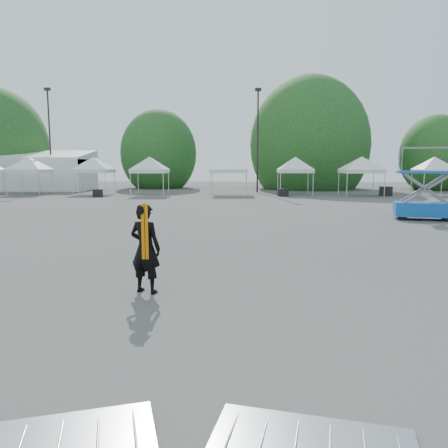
{
  "coord_description": "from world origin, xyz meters",
  "views": [
    {
      "loc": [
        1.3,
        -10.37,
        2.6
      ],
      "look_at": [
        0.96,
        -0.76,
        1.3
      ],
      "focal_mm": 35.0,
      "sensor_mm": 36.0,
      "label": 1
    }
  ],
  "objects": [
    {
      "name": "ground",
      "position": [
        0.0,
        0.0,
        0.0
      ],
      "size": [
        120.0,
        120.0,
        0.0
      ],
      "primitive_type": "plane",
      "color": "#474442",
      "rests_on": "ground"
    },
    {
      "name": "marquee",
      "position": [
        -22.0,
        35.0,
        1.97
      ],
      "size": [
        15.0,
        6.25,
        4.23
      ],
      "color": "white",
      "rests_on": "ground"
    },
    {
      "name": "light_pole_west",
      "position": [
        -18.0,
        34.0,
        5.77
      ],
      "size": [
        0.6,
        0.25,
        10.3
      ],
      "color": "black",
      "rests_on": "ground"
    },
    {
      "name": "light_pole_east",
      "position": [
        3.0,
        32.0,
        5.52
      ],
      "size": [
        0.6,
        0.25,
        9.8
      ],
      "color": "black",
      "rests_on": "ground"
    },
    {
      "name": "tree_mid_w",
      "position": [
        -8.0,
        40.0,
        3.93
      ],
      "size": [
        4.16,
        4.16,
        6.33
      ],
      "color": "#382314",
      "rests_on": "ground"
    },
    {
      "name": "tree_mid_e",
      "position": [
        9.0,
        39.0,
        4.84
      ],
      "size": [
        5.12,
        5.12,
        7.79
      ],
      "color": "#382314",
      "rests_on": "ground"
    },
    {
      "name": "tree_far_e",
      "position": [
        22.0,
        37.0,
        3.63
      ],
      "size": [
        3.84,
        3.84,
        5.84
      ],
      "color": "#382314",
      "rests_on": "ground"
    },
    {
      "name": "tent_b",
      "position": [
        -17.49,
        28.28,
        3.06
      ],
      "size": [
        4.34,
        4.34,
        3.88
      ],
      "color": "silver",
      "rests_on": "ground"
    },
    {
      "name": "tent_c",
      "position": [
        -11.79,
        28.64,
        3.06
      ],
      "size": [
        4.35,
        4.35,
        3.88
      ],
      "color": "silver",
      "rests_on": "ground"
    },
    {
      "name": "tent_d",
      "position": [
        -6.44,
        27.22,
        3.06
      ],
      "size": [
        4.18,
        4.18,
        3.88
      ],
      "color": "silver",
      "rests_on": "ground"
    },
    {
      "name": "tent_e",
      "position": [
        0.34,
        28.23,
        3.06
      ],
      "size": [
        4.65,
        4.65,
        3.88
      ],
      "color": "silver",
      "rests_on": "ground"
    },
    {
      "name": "tent_f",
      "position": [
        6.17,
        28.48,
        3.06
      ],
      "size": [
        4.19,
        4.19,
        3.88
      ],
      "color": "silver",
      "rests_on": "ground"
    },
    {
      "name": "tent_g",
      "position": [
        11.58,
        27.19,
        3.06
      ],
      "size": [
        4.59,
        4.59,
        3.88
      ],
      "color": "silver",
      "rests_on": "ground"
    },
    {
      "name": "tent_h",
      "position": [
        18.24,
        28.59,
        3.06
      ],
      "size": [
        4.1,
        4.1,
        3.88
      ],
      "color": "silver",
      "rests_on": "ground"
    },
    {
      "name": "man",
      "position": [
        -0.61,
        -1.72,
        0.92
      ],
      "size": [
        0.78,
        0.65,
        1.84
      ],
      "rotation": [
        0.0,
        0.0,
        2.79
      ],
      "color": "black",
      "rests_on": "ground"
    },
    {
      "name": "scissor_lift",
      "position": [
        10.15,
        10.8,
        1.73
      ],
      "size": [
        2.89,
        1.91,
        3.44
      ],
      "rotation": [
        0.0,
        0.0,
        -0.23
      ],
      "color": "#0D4DA9",
      "rests_on": "ground"
    },
    {
      "name": "barrier_left",
      "position": [
        -0.52,
        -6.76,
        0.03
      ],
      "size": [
        2.31,
        1.61,
        0.07
      ],
      "rotation": [
        0.0,
        0.0,
        0.29
      ],
      "color": "#9C9FA4",
      "rests_on": "ground"
    },
    {
      "name": "barrier_mid",
      "position": [
        1.99,
        -6.62,
        0.03
      ],
      "size": [
        2.05,
        1.32,
        0.06
      ],
      "rotation": [
        0.0,
        0.0,
        -0.21
      ],
      "color": "#9C9FA4",
      "rests_on": "ground"
    },
    {
      "name": "crate_west",
      "position": [
        -10.45,
        25.34,
        0.3
      ],
      "size": [
        0.89,
        0.75,
        0.6
      ],
      "primitive_type": "cube",
      "rotation": [
        0.0,
        0.0,
        0.21
      ],
      "color": "black",
      "rests_on": "ground"
    },
    {
      "name": "crate_mid",
      "position": [
        4.96,
        26.52,
        0.32
      ],
      "size": [
        0.92,
        0.76,
        0.65
      ],
      "primitive_type": "cube",
      "rotation": [
        0.0,
        0.0,
        0.14
      ],
      "color": "black",
      "rests_on": "ground"
    },
    {
      "name": "crate_east",
      "position": [
        13.74,
        27.23,
        0.4
      ],
      "size": [
        1.18,
        1.02,
        0.8
      ],
      "primitive_type": "cube",
      "rotation": [
        0.0,
        0.0,
        -0.24
      ],
      "color": "black",
      "rests_on": "ground"
    }
  ]
}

